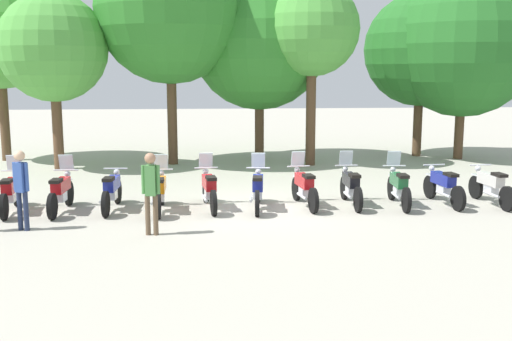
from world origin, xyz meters
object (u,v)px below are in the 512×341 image
(tree_6, at_px, (464,45))
(motorcycle_10, at_px, (491,186))
(motorcycle_5, at_px, (258,189))
(motorcycle_6, at_px, (304,187))
(motorcycle_8, at_px, (398,186))
(tree_4, at_px, (312,30))
(motorcycle_0, at_px, (10,192))
(tree_5, at_px, (421,50))
(motorcycle_9, at_px, (443,185))
(tree_1, at_px, (53,48))
(motorcycle_2, at_px, (112,190))
(tree_2, at_px, (170,9))
(tree_3, at_px, (259,42))
(motorcycle_4, at_px, (209,189))
(motorcycle_7, at_px, (351,186))
(person_1, at_px, (21,183))
(person_2, at_px, (151,187))
(motorcycle_1, at_px, (61,191))
(motorcycle_3, at_px, (160,191))

(tree_6, bearing_deg, motorcycle_10, -107.42)
(motorcycle_5, height_order, motorcycle_6, same)
(motorcycle_10, bearing_deg, motorcycle_8, 84.02)
(motorcycle_10, height_order, tree_4, tree_4)
(motorcycle_0, relative_size, tree_5, 0.33)
(motorcycle_8, relative_size, tree_4, 0.33)
(tree_5, bearing_deg, motorcycle_8, -112.02)
(motorcycle_9, distance_m, tree_1, 13.82)
(motorcycle_0, height_order, motorcycle_2, motorcycle_0)
(tree_2, bearing_deg, tree_3, 16.04)
(motorcycle_4, height_order, motorcycle_7, same)
(person_1, xyz_separation_m, tree_4, (7.91, 8.69, 3.89))
(motorcycle_8, xyz_separation_m, person_2, (-6.18, -2.38, 0.54))
(tree_4, xyz_separation_m, tree_6, (6.17, 1.13, -0.49))
(motorcycle_5, relative_size, motorcycle_6, 1.00)
(person_2, xyz_separation_m, tree_3, (3.26, 10.94, 3.52))
(tree_3, bearing_deg, tree_6, -3.61)
(person_1, distance_m, person_2, 2.94)
(motorcycle_1, relative_size, motorcycle_2, 1.00)
(tree_1, distance_m, tree_2, 4.34)
(motorcycle_7, relative_size, tree_5, 0.33)
(motorcycle_0, bearing_deg, tree_4, -57.50)
(motorcycle_2, bearing_deg, tree_2, -6.08)
(motorcycle_3, bearing_deg, motorcycle_1, 86.40)
(motorcycle_8, bearing_deg, tree_1, 60.38)
(motorcycle_5, distance_m, person_1, 5.65)
(tree_1, xyz_separation_m, tree_6, (15.29, 1.32, 0.19))
(motorcycle_4, bearing_deg, motorcycle_2, 81.29)
(tree_2, bearing_deg, motorcycle_5, -71.44)
(motorcycle_8, bearing_deg, motorcycle_3, 94.77)
(tree_4, bearing_deg, tree_2, 172.56)
(motorcycle_3, bearing_deg, motorcycle_10, -90.59)
(motorcycle_1, distance_m, motorcycle_2, 1.24)
(person_1, bearing_deg, motorcycle_2, -17.70)
(motorcycle_5, bearing_deg, motorcycle_4, 90.19)
(motorcycle_8, height_order, motorcycle_10, motorcycle_8)
(motorcycle_1, xyz_separation_m, motorcycle_3, (2.47, -0.11, 0.00))
(tree_3, xyz_separation_m, tree_6, (7.94, -0.50, -0.12))
(motorcycle_0, distance_m, motorcycle_2, 2.48)
(motorcycle_3, distance_m, motorcycle_5, 2.47)
(motorcycle_0, height_order, motorcycle_4, same)
(motorcycle_3, distance_m, motorcycle_10, 8.64)
(tree_5, bearing_deg, motorcycle_7, -118.86)
(motorcycle_5, height_order, tree_3, tree_3)
(motorcycle_2, distance_m, tree_1, 8.14)
(tree_4, bearing_deg, motorcycle_1, -137.16)
(tree_3, distance_m, tree_4, 2.43)
(motorcycle_7, xyz_separation_m, tree_1, (-9.04, 6.59, 3.75))
(motorcycle_2, relative_size, person_2, 1.22)
(tree_6, bearing_deg, motorcycle_4, -141.22)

